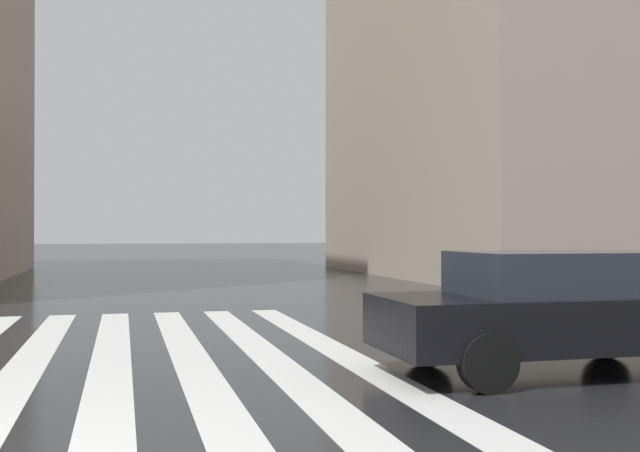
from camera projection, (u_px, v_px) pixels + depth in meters
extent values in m
cube|color=silver|center=(352.00, 359.00, 9.94)|extent=(13.00, 0.50, 0.01)
cube|color=silver|center=(276.00, 363.00, 9.69)|extent=(13.00, 0.50, 0.01)
cube|color=silver|center=(195.00, 366.00, 9.44)|extent=(13.00, 0.50, 0.01)
cube|color=silver|center=(110.00, 370.00, 9.20)|extent=(13.00, 0.50, 0.01)
cube|color=silver|center=(21.00, 373.00, 8.95)|extent=(13.00, 0.50, 0.01)
cube|color=tan|center=(638.00, 38.00, 31.04)|extent=(17.67, 21.27, 18.88)
cube|color=black|center=(554.00, 321.00, 8.98)|extent=(1.75, 4.10, 0.60)
cube|color=#232833|center=(566.00, 273.00, 9.02)|extent=(1.54, 2.46, 0.50)
cylinder|color=black|center=(488.00, 363.00, 7.87)|extent=(0.20, 0.62, 0.62)
cylinder|color=black|center=(426.00, 341.00, 9.47)|extent=(0.20, 0.62, 0.62)
cylinder|color=black|center=(606.00, 334.00, 10.09)|extent=(0.20, 0.62, 0.62)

